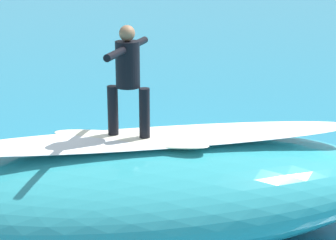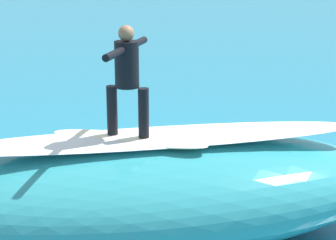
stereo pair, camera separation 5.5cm
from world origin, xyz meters
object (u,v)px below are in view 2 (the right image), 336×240
Objects in this scene: surfboard_paddling at (194,144)px; surfboard_riding at (128,139)px; surfer_riding at (127,73)px; surfer_paddling at (189,135)px.

surfboard_riding is at bearing -68.84° from surfboard_paddling.
surfer_riding is 5.05m from surfboard_paddling.
surfboard_paddling is (-0.81, -4.33, -2.48)m from surfer_riding.
surfboard_riding reaches higher than surfboard_paddling.
surfer_riding is at bearing -67.30° from surfer_paddling.
surfboard_paddling is 0.21m from surfer_paddling.
surfer_riding is at bearing -68.84° from surfboard_paddling.
surfer_paddling is at bearing 180.00° from surfboard_paddling.
surfer_riding is at bearing 97.70° from surfboard_riding.
surfer_paddling is (0.11, -0.07, 0.17)m from surfboard_paddling.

